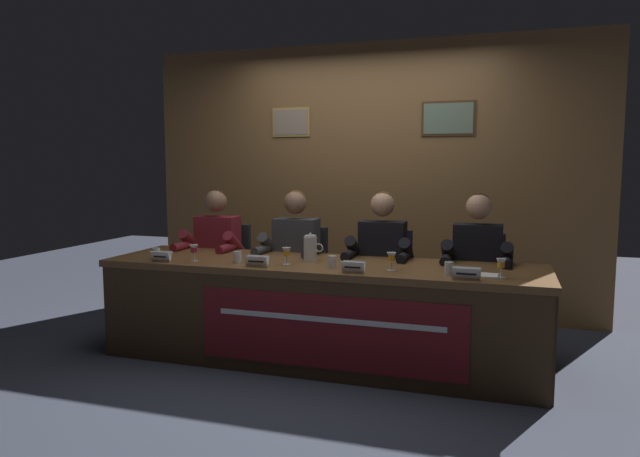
{
  "coord_description": "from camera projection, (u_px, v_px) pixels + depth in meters",
  "views": [
    {
      "loc": [
        1.28,
        -3.97,
        1.45
      ],
      "look_at": [
        0.0,
        0.0,
        0.99
      ],
      "focal_mm": 32.28,
      "sensor_mm": 36.0,
      "label": 1
    }
  ],
  "objects": [
    {
      "name": "document_stack_far_right",
      "position": [
        481.0,
        275.0,
        3.7
      ],
      "size": [
        0.22,
        0.16,
        0.01
      ],
      "color": "white",
      "rests_on": "conference_table"
    },
    {
      "name": "nameplate_far_right",
      "position": [
        466.0,
        273.0,
        3.58
      ],
      "size": [
        0.17,
        0.06,
        0.08
      ],
      "color": "white",
      "rests_on": "conference_table"
    },
    {
      "name": "water_cup_center_right",
      "position": [
        332.0,
        263.0,
        3.99
      ],
      "size": [
        0.06,
        0.06,
        0.08
      ],
      "color": "silver",
      "rests_on": "conference_table"
    },
    {
      "name": "panelist_far_right",
      "position": [
        477.0,
        263.0,
        4.28
      ],
      "size": [
        0.51,
        0.48,
        1.24
      ],
      "color": "black",
      "rests_on": "ground_plane"
    },
    {
      "name": "water_cup_center_left",
      "position": [
        237.0,
        258.0,
        4.19
      ],
      "size": [
        0.06,
        0.06,
        0.08
      ],
      "color": "silver",
      "rests_on": "conference_table"
    },
    {
      "name": "conference_table",
      "position": [
        316.0,
        296.0,
        4.14
      ],
      "size": [
        3.22,
        0.85,
        0.74
      ],
      "color": "brown",
      "rests_on": "ground_plane"
    },
    {
      "name": "panelist_center_left",
      "position": [
        293.0,
        254.0,
        4.72
      ],
      "size": [
        0.51,
        0.48,
        1.24
      ],
      "color": "black",
      "rests_on": "ground_plane"
    },
    {
      "name": "water_pitcher_central",
      "position": [
        311.0,
        248.0,
        4.28
      ],
      "size": [
        0.15,
        0.1,
        0.21
      ],
      "color": "silver",
      "rests_on": "conference_table"
    },
    {
      "name": "chair_far_left",
      "position": [
        225.0,
        277.0,
        5.16
      ],
      "size": [
        0.44,
        0.45,
        0.91
      ],
      "color": "black",
      "rests_on": "ground_plane"
    },
    {
      "name": "chair_center_right",
      "position": [
        385.0,
        287.0,
        4.72
      ],
      "size": [
        0.44,
        0.45,
        0.91
      ],
      "color": "black",
      "rests_on": "ground_plane"
    },
    {
      "name": "ground_plane",
      "position": [
        320.0,
        359.0,
        4.3
      ],
      "size": [
        12.0,
        12.0,
        0.0
      ],
      "primitive_type": "plane",
      "color": "#383D4C"
    },
    {
      "name": "water_cup_far_left",
      "position": [
        156.0,
        254.0,
        4.36
      ],
      "size": [
        0.06,
        0.06,
        0.08
      ],
      "color": "silver",
      "rests_on": "conference_table"
    },
    {
      "name": "nameplate_center_left",
      "position": [
        257.0,
        261.0,
        4.04
      ],
      "size": [
        0.17,
        0.06,
        0.08
      ],
      "color": "white",
      "rests_on": "conference_table"
    },
    {
      "name": "nameplate_far_left",
      "position": [
        161.0,
        256.0,
        4.24
      ],
      "size": [
        0.15,
        0.06,
        0.08
      ],
      "color": "white",
      "rests_on": "conference_table"
    },
    {
      "name": "wall_back_panelled",
      "position": [
        367.0,
        180.0,
        5.58
      ],
      "size": [
        4.42,
        0.14,
        2.6
      ],
      "color": "brown",
      "rests_on": "ground_plane"
    },
    {
      "name": "chair_center_left",
      "position": [
        301.0,
        282.0,
        4.94
      ],
      "size": [
        0.44,
        0.45,
        0.91
      ],
      "color": "black",
      "rests_on": "ground_plane"
    },
    {
      "name": "juice_glass_center_left",
      "position": [
        287.0,
        253.0,
        4.11
      ],
      "size": [
        0.06,
        0.06,
        0.12
      ],
      "color": "white",
      "rests_on": "conference_table"
    },
    {
      "name": "juice_glass_far_left",
      "position": [
        194.0,
        250.0,
        4.26
      ],
      "size": [
        0.06,
        0.06,
        0.12
      ],
      "color": "white",
      "rests_on": "conference_table"
    },
    {
      "name": "juice_glass_far_right",
      "position": [
        501.0,
        264.0,
        3.63
      ],
      "size": [
        0.06,
        0.06,
        0.12
      ],
      "color": "white",
      "rests_on": "conference_table"
    },
    {
      "name": "juice_glass_center_right",
      "position": [
        391.0,
        258.0,
        3.89
      ],
      "size": [
        0.06,
        0.06,
        0.12
      ],
      "color": "white",
      "rests_on": "conference_table"
    },
    {
      "name": "nameplate_center_right",
      "position": [
        353.0,
        267.0,
        3.8
      ],
      "size": [
        0.15,
        0.06,
        0.08
      ],
      "color": "white",
      "rests_on": "conference_table"
    },
    {
      "name": "panelist_center_right",
      "position": [
        380.0,
        258.0,
        4.5
      ],
      "size": [
        0.51,
        0.48,
        1.24
      ],
      "color": "black",
      "rests_on": "ground_plane"
    },
    {
      "name": "panelist_far_left",
      "position": [
        213.0,
        250.0,
        4.94
      ],
      "size": [
        0.51,
        0.48,
        1.24
      ],
      "color": "black",
      "rests_on": "ground_plane"
    },
    {
      "name": "chair_far_right",
      "position": [
        477.0,
        294.0,
        4.5
      ],
      "size": [
        0.44,
        0.45,
        0.91
      ],
      "color": "black",
      "rests_on": "ground_plane"
    },
    {
      "name": "water_cup_far_right",
      "position": [
        449.0,
        269.0,
        3.74
      ],
      "size": [
        0.06,
        0.06,
        0.08
      ],
      "color": "silver",
      "rests_on": "conference_table"
    }
  ]
}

